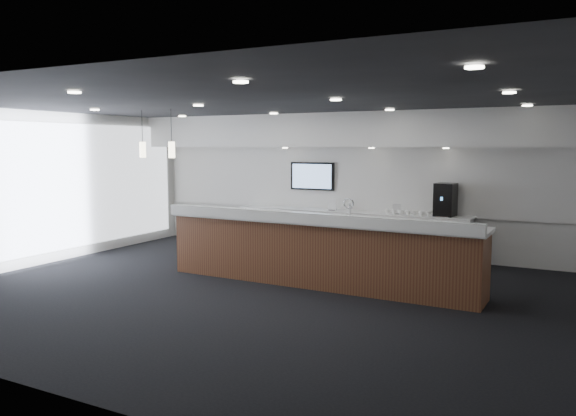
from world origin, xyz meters
The scene contains 24 objects.
ground centered at (0.00, 0.00, 0.00)m, with size 10.00×10.00×0.00m, color black.
ceiling centered at (0.00, 0.00, 3.00)m, with size 10.00×8.00×0.02m, color black.
back_wall centered at (0.00, 4.00, 1.50)m, with size 10.00×0.02×3.00m, color silver.
left_wall centered at (-5.00, 0.00, 1.50)m, with size 0.02×8.00×3.00m, color silver.
soffit_bulkhead centered at (0.00, 3.55, 2.65)m, with size 10.00×0.90×0.70m, color silver.
alcove_panel centered at (0.00, 3.97, 1.60)m, with size 9.80×0.06×1.40m, color silver.
window_blinds_wall centered at (-4.96, 0.00, 1.50)m, with size 0.04×7.36×2.55m, color #AEBCD1.
back_credenza centered at (0.00, 3.64, 0.48)m, with size 5.06×0.66×0.95m.
wall_tv centered at (-1.00, 3.91, 1.65)m, with size 1.05×0.08×0.62m.
pendant_left centered at (-2.40, 0.80, 2.25)m, with size 0.12×0.12×0.30m, color #FFF2C6.
pendant_right centered at (-3.10, 0.80, 2.25)m, with size 0.12×0.12×0.30m, color #FFF2C6.
ceiling_can_lights centered at (0.00, 0.00, 2.97)m, with size 7.00×5.00×0.02m, color white, non-canonical shape.
service_counter centered at (0.49, 0.96, 0.57)m, with size 5.51×1.00×1.49m.
coffee_machine centered at (1.99, 3.68, 1.27)m, with size 0.40×0.51×0.65m.
info_sign_left centered at (-0.38, 3.57, 1.07)m, with size 0.17×0.02×0.24m, color white.
info_sign_right centered at (1.05, 3.57, 1.06)m, with size 0.16×0.02×0.21m, color white.
cup_0 centered at (1.84, 3.56, 1.00)m, with size 0.10×0.10×0.09m, color white.
cup_1 centered at (1.70, 3.56, 1.00)m, with size 0.10×0.10×0.09m, color white.
cup_2 centered at (1.56, 3.56, 1.00)m, with size 0.10×0.10×0.09m, color white.
cup_3 centered at (1.42, 3.56, 1.00)m, with size 0.10×0.10×0.09m, color white.
cup_4 centered at (1.28, 3.56, 1.00)m, with size 0.10×0.10×0.09m, color white.
cup_5 centered at (1.14, 3.56, 1.00)m, with size 0.10×0.10×0.09m, color white.
cup_6 centered at (1.00, 3.56, 1.00)m, with size 0.10×0.10×0.09m, color white.
cup_7 centered at (0.86, 3.56, 1.00)m, with size 0.10×0.10×0.09m, color white.
Camera 1 is at (4.34, -7.45, 2.32)m, focal length 35.00 mm.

